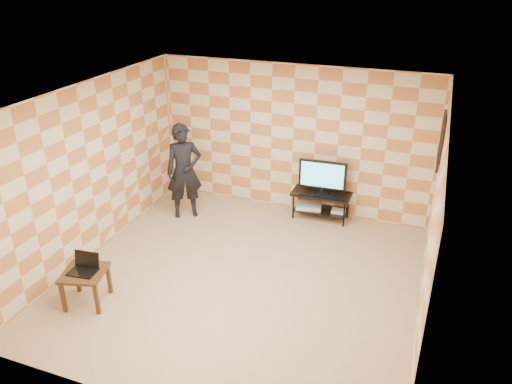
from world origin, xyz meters
TOP-DOWN VIEW (x-y plane):
  - floor at (0.00, 0.00)m, footprint 5.00×5.00m
  - wall_back at (0.00, 2.50)m, footprint 5.00×0.02m
  - wall_front at (0.00, -2.50)m, footprint 5.00×0.02m
  - wall_left at (-2.50, 0.00)m, footprint 0.02×5.00m
  - wall_right at (2.50, 0.00)m, footprint 0.02×5.00m
  - ceiling at (0.00, 0.00)m, footprint 5.00×5.00m
  - wall_art at (2.47, 1.55)m, footprint 0.04×0.72m
  - tv_stand at (0.63, 2.26)m, footprint 1.05×0.47m
  - tv at (0.63, 2.25)m, footprint 0.85×0.17m
  - dvd_player at (0.42, 2.24)m, footprint 0.50×0.39m
  - game_console at (0.96, 2.25)m, footprint 0.25×0.19m
  - side_table at (-1.78, -1.26)m, footprint 0.68×0.68m
  - laptop at (-1.78, -1.24)m, footprint 0.39×0.32m
  - person at (-1.70, 1.51)m, footprint 0.76×0.70m

SIDE VIEW (x-z plane):
  - floor at x=0.00m, z-range 0.00..0.00m
  - game_console at x=0.96m, z-range 0.17..0.23m
  - dvd_player at x=0.42m, z-range 0.17..0.25m
  - tv_stand at x=0.63m, z-range 0.12..0.62m
  - side_table at x=-1.78m, z-range 0.16..0.66m
  - laptop at x=-1.78m, z-range 0.43..0.67m
  - tv at x=0.63m, z-range 0.53..1.15m
  - person at x=-1.70m, z-range 0.00..1.74m
  - wall_back at x=0.00m, z-range 0.00..2.70m
  - wall_front at x=0.00m, z-range 0.00..2.70m
  - wall_left at x=-2.50m, z-range 0.00..2.70m
  - wall_right at x=2.50m, z-range 0.00..2.70m
  - wall_art at x=2.47m, z-range 1.59..2.31m
  - ceiling at x=0.00m, z-range 2.69..2.71m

